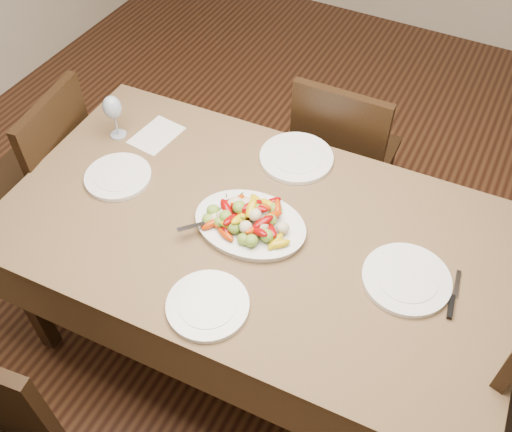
{
  "coord_description": "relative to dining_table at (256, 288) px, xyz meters",
  "views": [
    {
      "loc": [
        0.44,
        -1.09,
        2.31
      ],
      "look_at": [
        -0.16,
        0.07,
        0.82
      ],
      "focal_mm": 40.0,
      "sensor_mm": 36.0,
      "label": 1
    }
  ],
  "objects": [
    {
      "name": "plate_right",
      "position": [
        0.55,
        0.02,
        0.39
      ],
      "size": [
        0.29,
        0.29,
        0.02
      ],
      "primitive_type": "cylinder",
      "color": "white",
      "rests_on": "dining_table"
    },
    {
      "name": "plate_left",
      "position": [
        -0.58,
        -0.03,
        0.39
      ],
      "size": [
        0.26,
        0.26,
        0.02
      ],
      "primitive_type": "cylinder",
      "color": "white",
      "rests_on": "dining_table"
    },
    {
      "name": "serving_spoon",
      "position": [
        -0.08,
        -0.05,
        0.43
      ],
      "size": [
        0.26,
        0.22,
        0.03
      ],
      "primitive_type": null,
      "rotation": [
        0.0,
        0.0,
        -0.68
      ],
      "color": "#9EA0A8",
      "rests_on": "serving_platter"
    },
    {
      "name": "table_knife",
      "position": [
        0.7,
        0.03,
        0.38
      ],
      "size": [
        0.04,
        0.2,
        0.01
      ],
      "primitive_type": null,
      "rotation": [
        0.0,
        0.0,
        0.14
      ],
      "color": "#9EA0A8",
      "rests_on": "dining_table"
    },
    {
      "name": "floor",
      "position": [
        0.16,
        -0.07,
        -0.38
      ],
      "size": [
        6.0,
        6.0,
        0.0
      ],
      "primitive_type": "plane",
      "color": "#391F11",
      "rests_on": "ground"
    },
    {
      "name": "dining_table",
      "position": [
        0.0,
        0.0,
        0.0
      ],
      "size": [
        1.89,
        1.12,
        0.76
      ],
      "primitive_type": "cube",
      "rotation": [
        0.0,
        0.0,
        0.05
      ],
      "color": "brown",
      "rests_on": "ground"
    },
    {
      "name": "menu_card",
      "position": [
        -0.6,
        0.25,
        0.38
      ],
      "size": [
        0.17,
        0.22,
        0.0
      ],
      "primitive_type": "cube",
      "rotation": [
        0.0,
        0.0,
        -0.11
      ],
      "color": "silver",
      "rests_on": "dining_table"
    },
    {
      "name": "plate_far",
      "position": [
        -0.02,
        0.39,
        0.39
      ],
      "size": [
        0.29,
        0.29,
        0.02
      ],
      "primitive_type": "cylinder",
      "color": "white",
      "rests_on": "dining_table"
    },
    {
      "name": "serving_platter",
      "position": [
        -0.02,
        -0.01,
        0.39
      ],
      "size": [
        0.41,
        0.31,
        0.02
      ],
      "primitive_type": "ellipsoid",
      "rotation": [
        0.0,
        0.0,
        0.05
      ],
      "color": "white",
      "rests_on": "dining_table"
    },
    {
      "name": "wine_glass",
      "position": [
        -0.74,
        0.18,
        0.48
      ],
      "size": [
        0.08,
        0.08,
        0.2
      ],
      "primitive_type": null,
      "color": "#8C99A5",
      "rests_on": "dining_table"
    },
    {
      "name": "roasted_vegetables",
      "position": [
        -0.02,
        -0.01,
        0.45
      ],
      "size": [
        0.33,
        0.23,
        0.09
      ],
      "primitive_type": null,
      "rotation": [
        0.0,
        0.0,
        0.05
      ],
      "color": "#7A0404",
      "rests_on": "serving_platter"
    },
    {
      "name": "chair_left",
      "position": [
        -1.14,
        0.02,
        0.1
      ],
      "size": [
        0.48,
        0.48,
        0.95
      ],
      "primitive_type": null,
      "rotation": [
        0.0,
        0.0,
        -1.43
      ],
      "color": "black",
      "rests_on": "ground"
    },
    {
      "name": "chair_far",
      "position": [
        0.06,
        0.82,
        0.1
      ],
      "size": [
        0.43,
        0.43,
        0.95
      ],
      "primitive_type": null,
      "rotation": [
        0.0,
        0.0,
        3.16
      ],
      "color": "black",
      "rests_on": "ground"
    },
    {
      "name": "plate_near",
      "position": [
        0.02,
        -0.36,
        0.39
      ],
      "size": [
        0.27,
        0.27,
        0.02
      ],
      "primitive_type": "cylinder",
      "color": "white",
      "rests_on": "dining_table"
    }
  ]
}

